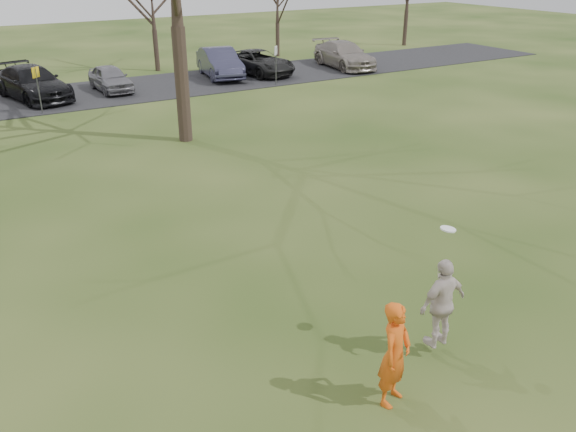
% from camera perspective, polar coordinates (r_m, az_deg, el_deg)
% --- Properties ---
extents(ground, '(120.00, 120.00, 0.00)m').
position_cam_1_polar(ground, '(10.59, 11.58, -15.19)').
color(ground, '#1E380F').
rests_on(ground, ground).
extents(parking_strip, '(62.00, 6.50, 0.04)m').
position_cam_1_polar(parking_strip, '(32.06, -20.01, 10.85)').
color(parking_strip, black).
rests_on(parking_strip, ground).
extents(player_defender, '(0.78, 0.67, 1.82)m').
position_cam_1_polar(player_defender, '(9.58, 10.30, -12.99)').
color(player_defender, '#DF5512').
rests_on(player_defender, ground).
extents(car_3, '(3.38, 5.70, 1.55)m').
position_cam_1_polar(car_3, '(31.80, -23.45, 11.71)').
color(car_3, black).
rests_on(car_3, parking_strip).
extents(car_4, '(1.65, 3.82, 1.28)m').
position_cam_1_polar(car_4, '(32.42, -16.78, 12.61)').
color(car_4, slate).
rests_on(car_4, parking_strip).
extents(car_5, '(2.56, 5.12, 1.61)m').
position_cam_1_polar(car_5, '(34.88, -6.61, 14.48)').
color(car_5, '#2F2E46').
rests_on(car_5, parking_strip).
extents(car_6, '(3.13, 5.28, 1.38)m').
position_cam_1_polar(car_6, '(35.61, -2.89, 14.61)').
color(car_6, black).
rests_on(car_6, parking_strip).
extents(car_7, '(2.71, 5.49, 1.53)m').
position_cam_1_polar(car_7, '(37.90, 5.45, 15.24)').
color(car_7, gray).
rests_on(car_7, parking_strip).
extents(catching_play, '(1.00, 0.58, 2.17)m').
position_cam_1_polar(catching_play, '(10.68, 14.68, -8.12)').
color(catching_play, beige).
rests_on(catching_play, ground).
extents(sign_yellow, '(0.35, 0.35, 2.08)m').
position_cam_1_polar(sign_yellow, '(28.55, -23.07, 11.85)').
color(sign_yellow, '#47474C').
rests_on(sign_yellow, ground).
extents(sign_white, '(0.35, 0.35, 2.08)m').
position_cam_1_polar(sign_white, '(32.44, -1.18, 14.99)').
color(sign_white, '#47474C').
rests_on(sign_white, ground).
extents(small_tree_row, '(55.00, 5.90, 8.50)m').
position_cam_1_polar(small_tree_row, '(37.41, -15.76, 19.15)').
color(small_tree_row, '#352821').
rests_on(small_tree_row, ground).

